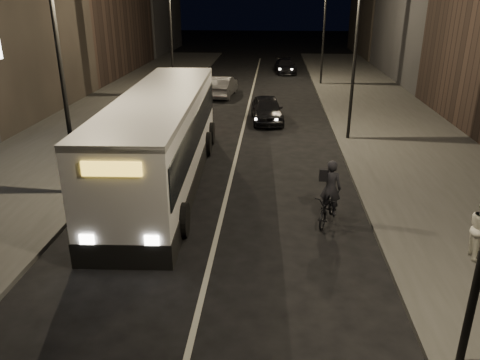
% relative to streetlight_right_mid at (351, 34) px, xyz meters
% --- Properties ---
extents(ground, '(180.00, 180.00, 0.00)m').
position_rel_streetlight_right_mid_xyz_m(ground, '(-5.33, -12.00, -5.36)').
color(ground, black).
rests_on(ground, ground).
extents(sidewalk_right, '(7.00, 70.00, 0.16)m').
position_rel_streetlight_right_mid_xyz_m(sidewalk_right, '(3.17, 2.00, -5.28)').
color(sidewalk_right, '#353532').
rests_on(sidewalk_right, ground).
extents(sidewalk_left, '(7.00, 70.00, 0.16)m').
position_rel_streetlight_right_mid_xyz_m(sidewalk_left, '(-13.83, 2.00, -5.28)').
color(sidewalk_left, '#353532').
rests_on(sidewalk_left, ground).
extents(streetlight_right_mid, '(1.20, 0.44, 8.12)m').
position_rel_streetlight_right_mid_xyz_m(streetlight_right_mid, '(0.00, 0.00, 0.00)').
color(streetlight_right_mid, black).
rests_on(streetlight_right_mid, sidewalk_right).
extents(streetlight_right_far, '(1.20, 0.44, 8.12)m').
position_rel_streetlight_right_mid_xyz_m(streetlight_right_far, '(0.00, 16.00, 0.00)').
color(streetlight_right_far, black).
rests_on(streetlight_right_far, sidewalk_right).
extents(streetlight_left_near, '(1.20, 0.44, 8.12)m').
position_rel_streetlight_right_mid_xyz_m(streetlight_left_near, '(-10.66, -8.00, 0.00)').
color(streetlight_left_near, black).
rests_on(streetlight_left_near, sidewalk_left).
extents(streetlight_left_far, '(1.20, 0.44, 8.12)m').
position_rel_streetlight_right_mid_xyz_m(streetlight_left_far, '(-10.66, 10.00, 0.00)').
color(streetlight_left_far, black).
rests_on(streetlight_left_far, sidewalk_left).
extents(city_bus, '(3.57, 13.48, 3.60)m').
position_rel_streetlight_right_mid_xyz_m(city_bus, '(-7.99, -6.20, -3.40)').
color(city_bus, silver).
rests_on(city_bus, ground).
extents(cyclist_on_bicycle, '(1.31, 2.08, 2.26)m').
position_rel_streetlight_right_mid_xyz_m(cyclist_on_bicycle, '(-1.74, -9.54, -4.61)').
color(cyclist_on_bicycle, black).
rests_on(cyclist_on_bicycle, ground).
extents(car_near, '(2.19, 4.55, 1.50)m').
position_rel_streetlight_right_mid_xyz_m(car_near, '(-4.02, 3.66, -4.61)').
color(car_near, black).
rests_on(car_near, ground).
extents(car_mid, '(1.96, 4.69, 1.51)m').
position_rel_streetlight_right_mid_xyz_m(car_mid, '(-7.46, 10.79, -4.61)').
color(car_mid, '#3E3E40').
rests_on(car_mid, ground).
extents(car_far, '(2.28, 4.62, 1.29)m').
position_rel_streetlight_right_mid_xyz_m(car_far, '(-2.58, 22.34, -4.71)').
color(car_far, black).
rests_on(car_far, ground).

